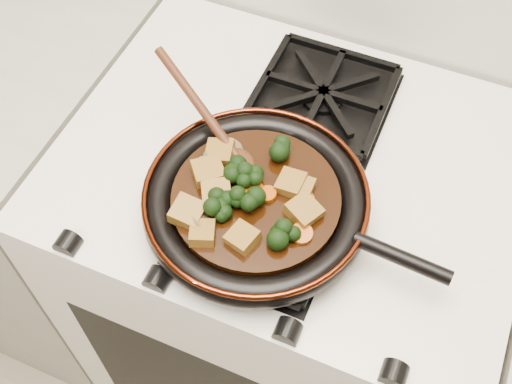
% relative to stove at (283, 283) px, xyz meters
% --- Properties ---
extents(stove, '(0.76, 0.60, 0.90)m').
position_rel_stove_xyz_m(stove, '(0.00, 0.00, 0.00)').
color(stove, white).
rests_on(stove, ground).
extents(burner_grate_front, '(0.23, 0.23, 0.03)m').
position_rel_stove_xyz_m(burner_grate_front, '(0.00, -0.14, 0.46)').
color(burner_grate_front, black).
rests_on(burner_grate_front, stove).
extents(burner_grate_back, '(0.23, 0.23, 0.03)m').
position_rel_stove_xyz_m(burner_grate_back, '(0.00, 0.14, 0.46)').
color(burner_grate_back, black).
rests_on(burner_grate_back, stove).
extents(skillet, '(0.46, 0.34, 0.05)m').
position_rel_stove_xyz_m(skillet, '(-0.01, -0.13, 0.49)').
color(skillet, black).
rests_on(skillet, burner_grate_front).
extents(braising_sauce, '(0.25, 0.25, 0.02)m').
position_rel_stove_xyz_m(braising_sauce, '(-0.01, -0.13, 0.50)').
color(braising_sauce, black).
rests_on(braising_sauce, skillet).
extents(tofu_cube_0, '(0.05, 0.04, 0.03)m').
position_rel_stove_xyz_m(tofu_cube_0, '(-0.09, -0.19, 0.52)').
color(tofu_cube_0, brown).
rests_on(tofu_cube_0, braising_sauce).
extents(tofu_cube_1, '(0.06, 0.06, 0.03)m').
position_rel_stove_xyz_m(tofu_cube_1, '(-0.09, -0.12, 0.52)').
color(tofu_cube_1, brown).
rests_on(tofu_cube_1, braising_sauce).
extents(tofu_cube_2, '(0.05, 0.05, 0.02)m').
position_rel_stove_xyz_m(tofu_cube_2, '(-0.06, -0.22, 0.52)').
color(tofu_cube_2, brown).
rests_on(tofu_cube_2, braising_sauce).
extents(tofu_cube_3, '(0.04, 0.04, 0.03)m').
position_rel_stove_xyz_m(tofu_cube_3, '(0.03, -0.09, 0.52)').
color(tofu_cube_3, brown).
rests_on(tofu_cube_3, braising_sauce).
extents(tofu_cube_4, '(0.03, 0.03, 0.02)m').
position_rel_stove_xyz_m(tofu_cube_4, '(0.04, -0.09, 0.52)').
color(tofu_cube_4, brown).
rests_on(tofu_cube_4, braising_sauce).
extents(tofu_cube_5, '(0.05, 0.05, 0.03)m').
position_rel_stove_xyz_m(tofu_cube_5, '(-0.09, -0.08, 0.52)').
color(tofu_cube_5, brown).
rests_on(tofu_cube_5, braising_sauce).
extents(tofu_cube_6, '(0.06, 0.06, 0.03)m').
position_rel_stove_xyz_m(tofu_cube_6, '(0.06, -0.13, 0.52)').
color(tofu_cube_6, brown).
rests_on(tofu_cube_6, braising_sauce).
extents(tofu_cube_7, '(0.06, 0.06, 0.03)m').
position_rel_stove_xyz_m(tofu_cube_7, '(-0.07, -0.15, 0.52)').
color(tofu_cube_7, brown).
rests_on(tofu_cube_7, braising_sauce).
extents(tofu_cube_8, '(0.05, 0.05, 0.03)m').
position_rel_stove_xyz_m(tofu_cube_8, '(-0.00, -0.20, 0.52)').
color(tofu_cube_8, brown).
rests_on(tofu_cube_8, braising_sauce).
extents(broccoli_floret_0, '(0.08, 0.09, 0.06)m').
position_rel_stove_xyz_m(broccoli_floret_0, '(0.05, -0.18, 0.52)').
color(broccoli_floret_0, black).
rests_on(broccoli_floret_0, braising_sauce).
extents(broccoli_floret_1, '(0.09, 0.08, 0.07)m').
position_rel_stove_xyz_m(broccoli_floret_1, '(-0.03, -0.11, 0.52)').
color(broccoli_floret_1, black).
rests_on(broccoli_floret_1, braising_sauce).
extents(broccoli_floret_2, '(0.09, 0.09, 0.07)m').
position_rel_stove_xyz_m(broccoli_floret_2, '(-0.01, -0.04, 0.52)').
color(broccoli_floret_2, black).
rests_on(broccoli_floret_2, braising_sauce).
extents(broccoli_floret_3, '(0.07, 0.07, 0.07)m').
position_rel_stove_xyz_m(broccoli_floret_3, '(-0.05, -0.10, 0.52)').
color(broccoli_floret_3, black).
rests_on(broccoli_floret_3, braising_sauce).
extents(broccoli_floret_4, '(0.08, 0.08, 0.05)m').
position_rel_stove_xyz_m(broccoli_floret_4, '(-0.05, -0.17, 0.52)').
color(broccoli_floret_4, black).
rests_on(broccoli_floret_4, braising_sauce).
extents(broccoli_floret_5, '(0.09, 0.09, 0.07)m').
position_rel_stove_xyz_m(broccoli_floret_5, '(-0.02, -0.14, 0.52)').
color(broccoli_floret_5, black).
rests_on(broccoli_floret_5, braising_sauce).
extents(carrot_coin_0, '(0.03, 0.03, 0.01)m').
position_rel_stove_xyz_m(carrot_coin_0, '(0.07, -0.16, 0.51)').
color(carrot_coin_0, '#BE4B05').
rests_on(carrot_coin_0, braising_sauce).
extents(carrot_coin_1, '(0.03, 0.03, 0.01)m').
position_rel_stove_xyz_m(carrot_coin_1, '(0.06, -0.10, 0.51)').
color(carrot_coin_1, '#BE4B05').
rests_on(carrot_coin_1, braising_sauce).
extents(carrot_coin_2, '(0.03, 0.03, 0.01)m').
position_rel_stove_xyz_m(carrot_coin_2, '(0.00, -0.12, 0.51)').
color(carrot_coin_2, '#BE4B05').
rests_on(carrot_coin_2, braising_sauce).
extents(carrot_coin_3, '(0.03, 0.03, 0.02)m').
position_rel_stove_xyz_m(carrot_coin_3, '(-0.02, -0.12, 0.51)').
color(carrot_coin_3, '#BE4B05').
rests_on(carrot_coin_3, braising_sauce).
extents(carrot_coin_4, '(0.03, 0.03, 0.02)m').
position_rel_stove_xyz_m(carrot_coin_4, '(0.04, -0.09, 0.51)').
color(carrot_coin_4, '#BE4B05').
rests_on(carrot_coin_4, braising_sauce).
extents(mushroom_slice_0, '(0.04, 0.04, 0.02)m').
position_rel_stove_xyz_m(mushroom_slice_0, '(-0.10, -0.11, 0.52)').
color(mushroom_slice_0, brown).
rests_on(mushroom_slice_0, braising_sauce).
extents(mushroom_slice_1, '(0.05, 0.05, 0.03)m').
position_rel_stove_xyz_m(mushroom_slice_1, '(-0.08, -0.06, 0.52)').
color(mushroom_slice_1, brown).
rests_on(mushroom_slice_1, braising_sauce).
extents(mushroom_slice_2, '(0.05, 0.05, 0.03)m').
position_rel_stove_xyz_m(mushroom_slice_2, '(-0.10, -0.09, 0.52)').
color(mushroom_slice_2, brown).
rests_on(mushroom_slice_2, braising_sauce).
extents(mushroom_slice_3, '(0.04, 0.04, 0.03)m').
position_rel_stove_xyz_m(mushroom_slice_3, '(-0.06, -0.20, 0.52)').
color(mushroom_slice_3, brown).
rests_on(mushroom_slice_3, braising_sauce).
extents(wooden_spoon, '(0.14, 0.09, 0.22)m').
position_rel_stove_xyz_m(wooden_spoon, '(-0.11, -0.05, 0.53)').
color(wooden_spoon, '#431F0E').
rests_on(wooden_spoon, braising_sauce).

